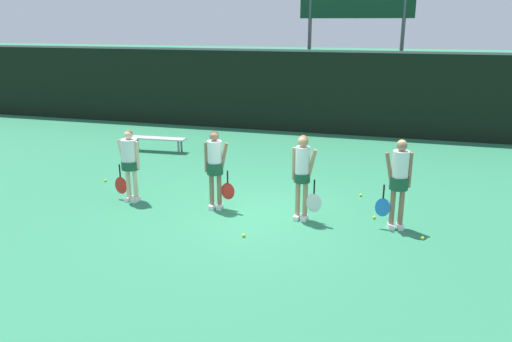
# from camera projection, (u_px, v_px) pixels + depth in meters

# --- Properties ---
(ground_plane) EXTENTS (140.00, 140.00, 0.00)m
(ground_plane) POSITION_uv_depth(u_px,v_px,m) (256.00, 213.00, 10.57)
(ground_plane) COLOR #2D7F56
(fence_windscreen) EXTENTS (60.00, 0.08, 2.96)m
(fence_windscreen) POSITION_uv_depth(u_px,v_px,m) (320.00, 92.00, 17.73)
(fence_windscreen) COLOR black
(fence_windscreen) RESTS_ON ground_plane
(scoreboard) EXTENTS (4.16, 0.15, 5.48)m
(scoreboard) POSITION_uv_depth(u_px,v_px,m) (356.00, 9.00, 18.26)
(scoreboard) COLOR #515156
(scoreboard) RESTS_ON ground_plane
(bench_courtside) EXTENTS (1.82, 0.47, 0.44)m
(bench_courtside) POSITION_uv_depth(u_px,v_px,m) (157.00, 140.00, 15.50)
(bench_courtside) COLOR #B2B2B7
(bench_courtside) RESTS_ON ground_plane
(player_0) EXTENTS (0.69, 0.40, 1.64)m
(player_0) POSITION_uv_depth(u_px,v_px,m) (130.00, 160.00, 11.05)
(player_0) COLOR beige
(player_0) RESTS_ON ground_plane
(player_1) EXTENTS (0.64, 0.35, 1.72)m
(player_1) POSITION_uv_depth(u_px,v_px,m) (215.00, 164.00, 10.59)
(player_1) COLOR #8C664C
(player_1) RESTS_ON ground_plane
(player_2) EXTENTS (0.63, 0.33, 1.76)m
(player_2) POSITION_uv_depth(u_px,v_px,m) (303.00, 171.00, 9.96)
(player_2) COLOR tan
(player_2) RESTS_ON ground_plane
(player_3) EXTENTS (0.63, 0.36, 1.78)m
(player_3) POSITION_uv_depth(u_px,v_px,m) (399.00, 177.00, 9.53)
(player_3) COLOR #8C664C
(player_3) RESTS_ON ground_plane
(tennis_ball_0) EXTENTS (0.06, 0.06, 0.06)m
(tennis_ball_0) POSITION_uv_depth(u_px,v_px,m) (374.00, 217.00, 10.28)
(tennis_ball_0) COLOR #CCE033
(tennis_ball_0) RESTS_ON ground_plane
(tennis_ball_1) EXTENTS (0.06, 0.06, 0.06)m
(tennis_ball_1) POSITION_uv_depth(u_px,v_px,m) (105.00, 181.00, 12.65)
(tennis_ball_1) COLOR #CCE033
(tennis_ball_1) RESTS_ON ground_plane
(tennis_ball_2) EXTENTS (0.07, 0.07, 0.07)m
(tennis_ball_2) POSITION_uv_depth(u_px,v_px,m) (244.00, 235.00, 9.41)
(tennis_ball_2) COLOR #CCE033
(tennis_ball_2) RESTS_ON ground_plane
(tennis_ball_3) EXTENTS (0.07, 0.07, 0.07)m
(tennis_ball_3) POSITION_uv_depth(u_px,v_px,m) (422.00, 238.00, 9.29)
(tennis_ball_3) COLOR #CCE033
(tennis_ball_3) RESTS_ON ground_plane
(tennis_ball_4) EXTENTS (0.07, 0.07, 0.07)m
(tennis_ball_4) POSITION_uv_depth(u_px,v_px,m) (361.00, 195.00, 11.59)
(tennis_ball_4) COLOR #CCE033
(tennis_ball_4) RESTS_ON ground_plane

